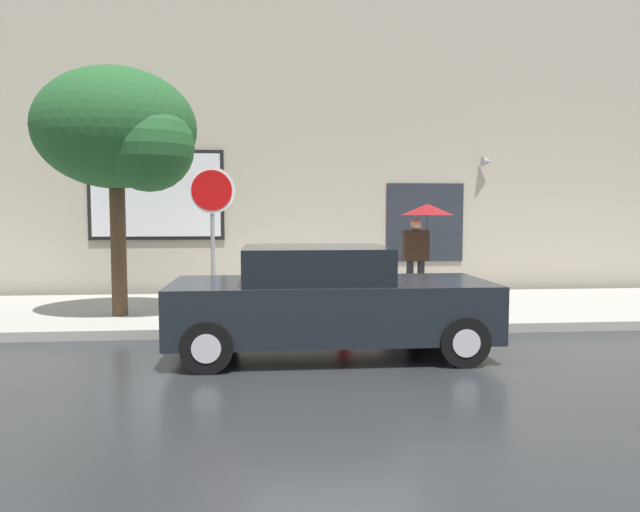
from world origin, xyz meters
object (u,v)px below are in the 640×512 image
object	(u,v)px
fire_hydrant	(344,297)
street_tree	(122,133)
pedestrian_with_umbrella	(424,224)
stop_sign	(212,213)
parked_car	(328,301)

from	to	relation	value
fire_hydrant	street_tree	world-z (taller)	street_tree
pedestrian_with_umbrella	stop_sign	xyz separation A→B (m)	(-3.95, -1.48, 0.22)
parked_car	fire_hydrant	bearing A→B (deg)	75.18
street_tree	pedestrian_with_umbrella	bearing A→B (deg)	10.14
fire_hydrant	street_tree	size ratio (longest dim) A/B	0.19
fire_hydrant	pedestrian_with_umbrella	size ratio (longest dim) A/B	0.41
fire_hydrant	pedestrian_with_umbrella	world-z (taller)	pedestrian_with_umbrella
fire_hydrant	pedestrian_with_umbrella	bearing A→B (deg)	43.12
fire_hydrant	stop_sign	size ratio (longest dim) A/B	0.32
parked_car	stop_sign	world-z (taller)	stop_sign
street_tree	stop_sign	distance (m)	2.09
stop_sign	street_tree	bearing A→B (deg)	161.69
parked_car	fire_hydrant	xyz separation A→B (m)	(0.45, 1.70, -0.19)
pedestrian_with_umbrella	fire_hydrant	bearing A→B (deg)	-136.88
fire_hydrant	pedestrian_with_umbrella	xyz separation A→B (m)	(1.78, 1.67, 1.17)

